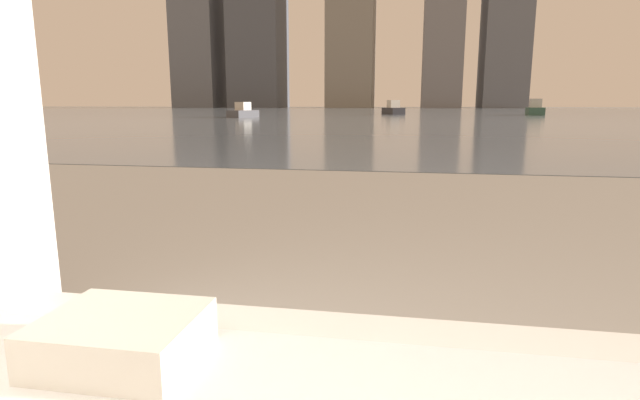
% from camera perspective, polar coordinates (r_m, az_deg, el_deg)
% --- Properties ---
extents(towel_stack, '(0.26, 0.22, 0.08)m').
position_cam_1_polar(towel_stack, '(0.95, -21.70, -14.44)').
color(towel_stack, silver).
rests_on(towel_stack, bathtub).
extents(harbor_water, '(180.00, 110.00, 0.01)m').
position_cam_1_polar(harbor_water, '(61.93, 9.94, 9.93)').
color(harbor_water, slate).
rests_on(harbor_water, ground_plane).
extents(harbor_boat_0, '(2.18, 3.48, 1.23)m').
position_cam_1_polar(harbor_boat_0, '(45.21, 8.36, 10.22)').
color(harbor_boat_0, '#2D2D33').
rests_on(harbor_boat_0, harbor_water).
extents(harbor_boat_1, '(1.68, 3.67, 1.33)m').
position_cam_1_polar(harbor_boat_1, '(45.15, 23.36, 9.49)').
color(harbor_boat_1, '#335647').
rests_on(harbor_boat_1, harbor_water).
extents(harbor_boat_2, '(1.52, 2.90, 1.04)m').
position_cam_1_polar(harbor_boat_2, '(34.98, -8.77, 9.91)').
color(harbor_boat_2, '#4C4C51').
rests_on(harbor_boat_2, harbor_water).
extents(skyline_tower_0, '(10.31, 11.86, 28.81)m').
position_cam_1_polar(skyline_tower_0, '(128.96, -13.59, 16.65)').
color(skyline_tower_0, slate).
rests_on(skyline_tower_0, ground_plane).
extents(skyline_tower_1, '(11.92, 12.32, 41.49)m').
position_cam_1_polar(skyline_tower_1, '(124.82, -7.15, 20.00)').
color(skyline_tower_1, '#4C515B').
rests_on(skyline_tower_1, ground_plane).
extents(skyline_tower_3, '(8.42, 11.89, 36.45)m').
position_cam_1_polar(skyline_tower_3, '(119.37, 13.93, 18.97)').
color(skyline_tower_3, slate).
rests_on(skyline_tower_3, ground_plane).
extents(skyline_tower_4, '(9.27, 12.15, 35.03)m').
position_cam_1_polar(skyline_tower_4, '(120.71, 20.47, 18.19)').
color(skyline_tower_4, slate).
rests_on(skyline_tower_4, ground_plane).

